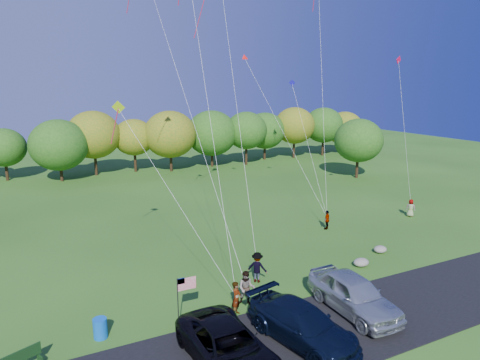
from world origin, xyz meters
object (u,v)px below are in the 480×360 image
object	(u,v)px
flyer_b	(247,288)
trash_barrel	(100,328)
minivan_silver	(354,294)
park_bench	(20,359)
flyer_c	(257,267)
minivan_dark	(228,347)
flyer_e	(411,208)
minivan_navy	(302,324)
flyer_a	(236,298)
flyer_d	(327,220)

from	to	relation	value
flyer_b	trash_barrel	distance (m)	7.56
minivan_silver	park_bench	bearing A→B (deg)	171.34
flyer_c	park_bench	size ratio (longest dim) A/B	1.10
minivan_dark	flyer_e	xyz separation A→B (m)	(23.36, 11.66, -0.11)
trash_barrel	park_bench	bearing A→B (deg)	-163.66
minivan_silver	flyer_c	distance (m)	5.98
minivan_navy	trash_barrel	distance (m)	9.39
flyer_a	trash_barrel	world-z (taller)	flyer_a
flyer_a	flyer_b	distance (m)	1.17
minivan_dark	flyer_d	xyz separation A→B (m)	(14.53, 12.22, -0.10)
flyer_a	minivan_navy	bearing A→B (deg)	-110.37
minivan_navy	flyer_a	size ratio (longest dim) A/B	3.20
flyer_c	minivan_silver	bearing A→B (deg)	162.37
park_bench	trash_barrel	size ratio (longest dim) A/B	1.75
flyer_d	trash_barrel	xyz separation A→B (m)	(-19.02, -7.68, -0.31)
flyer_c	park_bench	bearing A→B (deg)	57.16
trash_barrel	flyer_b	bearing A→B (deg)	-2.16
minivan_silver	flyer_d	distance (m)	13.08
flyer_a	flyer_c	distance (m)	3.94
flyer_b	flyer_c	world-z (taller)	flyer_b
flyer_a	flyer_b	bearing A→B (deg)	-9.15
flyer_b	park_bench	bearing A→B (deg)	-143.00
flyer_a	flyer_d	xyz separation A→B (m)	(12.42, 8.66, -0.11)
minivan_silver	flyer_c	bearing A→B (deg)	118.15
minivan_navy	flyer_a	world-z (taller)	flyer_a
minivan_silver	flyer_d	xyz separation A→B (m)	(6.88, 11.13, -0.23)
minivan_dark	park_bench	world-z (taller)	minivan_dark
flyer_b	flyer_d	xyz separation A→B (m)	(11.48, 7.96, -0.15)
flyer_b	flyer_d	size ratio (longest dim) A/B	1.19
flyer_c	flyer_e	size ratio (longest dim) A/B	1.18
minivan_navy	flyer_c	world-z (taller)	flyer_c
minivan_silver	flyer_a	xyz separation A→B (m)	(-5.54, 2.47, -0.12)
minivan_dark	flyer_d	distance (m)	18.99
park_bench	trash_barrel	world-z (taller)	trash_barrel
flyer_a	minivan_dark	bearing A→B (deg)	-166.19
flyer_e	park_bench	size ratio (longest dim) A/B	0.93
trash_barrel	flyer_a	bearing A→B (deg)	-8.44
minivan_silver	park_bench	size ratio (longest dim) A/B	3.36
minivan_navy	flyer_b	world-z (taller)	flyer_b
minivan_navy	trash_barrel	xyz separation A→B (m)	(-8.24, 4.48, -0.42)
minivan_navy	park_bench	distance (m)	12.10
flyer_e	minivan_navy	bearing A→B (deg)	79.24
minivan_navy	flyer_b	xyz separation A→B (m)	(-0.71, 4.20, 0.04)
flyer_e	trash_barrel	size ratio (longest dim) A/B	1.63
flyer_c	flyer_e	xyz separation A→B (m)	(18.49, 5.27, -0.14)
minivan_dark	minivan_navy	xyz separation A→B (m)	(3.76, 0.07, 0.01)
flyer_c	flyer_a	bearing A→B (deg)	90.26
minivan_silver	minivan_navy	bearing A→B (deg)	-164.74
minivan_silver	flyer_c	world-z (taller)	minivan_silver
flyer_a	flyer_e	bearing A→B (deg)	-24.71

